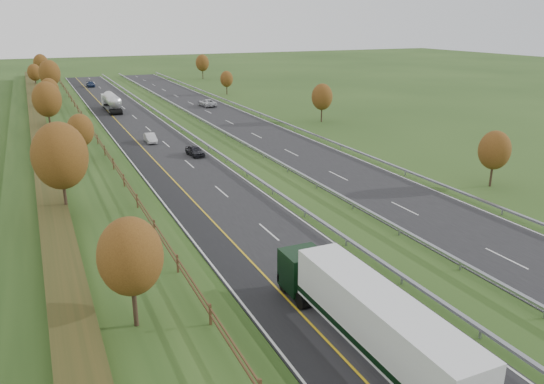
# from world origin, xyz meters

# --- Properties ---
(ground) EXTENTS (400.00, 400.00, 0.00)m
(ground) POSITION_xyz_m (8.00, 55.00, 0.00)
(ground) COLOR #274418
(ground) RESTS_ON ground
(near_carriageway) EXTENTS (10.50, 200.00, 0.04)m
(near_carriageway) POSITION_xyz_m (0.00, 60.00, 0.02)
(near_carriageway) COLOR black
(near_carriageway) RESTS_ON ground
(far_carriageway) EXTENTS (10.50, 200.00, 0.04)m
(far_carriageway) POSITION_xyz_m (16.50, 60.00, 0.02)
(far_carriageway) COLOR black
(far_carriageway) RESTS_ON ground
(hard_shoulder) EXTENTS (3.00, 200.00, 0.04)m
(hard_shoulder) POSITION_xyz_m (-3.75, 60.00, 0.02)
(hard_shoulder) COLOR black
(hard_shoulder) RESTS_ON ground
(lane_markings) EXTENTS (26.75, 200.00, 0.01)m
(lane_markings) POSITION_xyz_m (6.40, 59.88, 0.05)
(lane_markings) COLOR silver
(lane_markings) RESTS_ON near_carriageway
(embankment_left) EXTENTS (12.00, 200.00, 2.00)m
(embankment_left) POSITION_xyz_m (-13.00, 60.00, 1.00)
(embankment_left) COLOR #274418
(embankment_left) RESTS_ON ground
(hedge_left) EXTENTS (2.20, 180.00, 1.10)m
(hedge_left) POSITION_xyz_m (-15.00, 60.00, 2.55)
(hedge_left) COLOR #2E3314
(hedge_left) RESTS_ON embankment_left
(fence_left) EXTENTS (0.12, 189.06, 1.20)m
(fence_left) POSITION_xyz_m (-8.50, 59.59, 2.73)
(fence_left) COLOR #422B19
(fence_left) RESTS_ON embankment_left
(median_barrier_near) EXTENTS (0.32, 200.00, 0.71)m
(median_barrier_near) POSITION_xyz_m (5.70, 60.00, 0.61)
(median_barrier_near) COLOR gray
(median_barrier_near) RESTS_ON ground
(median_barrier_far) EXTENTS (0.32, 200.00, 0.71)m
(median_barrier_far) POSITION_xyz_m (10.80, 60.00, 0.61)
(median_barrier_far) COLOR gray
(median_barrier_far) RESTS_ON ground
(outer_barrier_far) EXTENTS (0.32, 200.00, 0.71)m
(outer_barrier_far) POSITION_xyz_m (22.30, 60.00, 0.62)
(outer_barrier_far) COLOR gray
(outer_barrier_far) RESTS_ON ground
(trees_left) EXTENTS (6.64, 164.30, 7.66)m
(trees_left) POSITION_xyz_m (-12.64, 56.63, 6.37)
(trees_left) COLOR #2D2116
(trees_left) RESTS_ON embankment_left
(trees_far) EXTENTS (8.45, 118.60, 7.12)m
(trees_far) POSITION_xyz_m (29.80, 89.21, 4.25)
(trees_far) COLOR #2D2116
(trees_far) RESTS_ON ground
(box_lorry) EXTENTS (2.58, 16.28, 4.06)m
(box_lorry) POSITION_xyz_m (-1.02, 5.38, 2.33)
(box_lorry) COLOR black
(box_lorry) RESTS_ON near_carriageway
(road_tanker) EXTENTS (2.40, 11.22, 3.46)m
(road_tanker) POSITION_xyz_m (-1.40, 91.59, 1.86)
(road_tanker) COLOR silver
(road_tanker) RESTS_ON near_carriageway
(car_dark_near) EXTENTS (1.92, 4.01, 1.32)m
(car_dark_near) POSITION_xyz_m (3.11, 50.73, 0.70)
(car_dark_near) COLOR black
(car_dark_near) RESTS_ON near_carriageway
(car_silver_mid) EXTENTS (1.45, 3.96, 1.30)m
(car_silver_mid) POSITION_xyz_m (-0.50, 60.99, 0.69)
(car_silver_mid) COLOR #BDBCC2
(car_silver_mid) RESTS_ON near_carriageway
(car_small_far) EXTENTS (1.89, 4.58, 1.33)m
(car_small_far) POSITION_xyz_m (-0.71, 133.49, 0.70)
(car_small_far) COLOR #152343
(car_small_far) RESTS_ON near_carriageway
(car_oncoming) EXTENTS (2.75, 5.41, 1.46)m
(car_oncoming) POSITION_xyz_m (17.15, 89.39, 0.77)
(car_oncoming) COLOR silver
(car_oncoming) RESTS_ON far_carriageway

